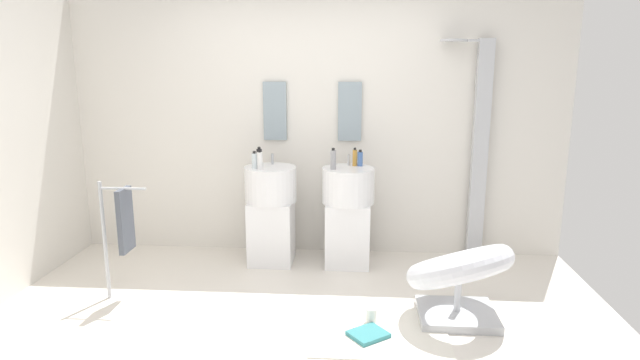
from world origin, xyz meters
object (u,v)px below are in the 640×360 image
(coffee_mug, at_px, (371,315))
(soap_bottle_blue, at_px, (360,159))
(shower_column, at_px, (478,146))
(soap_bottle_white, at_px, (260,160))
(pedestal_sink_left, at_px, (271,211))
(magazine_teal, at_px, (368,334))
(lounge_chair, at_px, (459,273))
(towel_rack, at_px, (122,223))
(soap_bottle_grey, at_px, (333,159))
(soap_bottle_black, at_px, (259,157))
(soap_bottle_clear, at_px, (254,161))
(soap_bottle_amber, at_px, (355,158))
(pedestal_sink_right, at_px, (348,213))

(coffee_mug, distance_m, soap_bottle_blue, 1.57)
(shower_column, height_order, soap_bottle_white, shower_column)
(pedestal_sink_left, bearing_deg, soap_bottle_white, -121.27)
(shower_column, relative_size, soap_bottle_blue, 13.70)
(magazine_teal, bearing_deg, shower_column, 20.47)
(shower_column, bearing_deg, lounge_chair, -105.81)
(towel_rack, bearing_deg, soap_bottle_grey, 27.20)
(pedestal_sink_left, distance_m, soap_bottle_black, 0.52)
(pedestal_sink_left, distance_m, soap_bottle_clear, 0.51)
(towel_rack, height_order, soap_bottle_white, soap_bottle_white)
(soap_bottle_white, distance_m, soap_bottle_grey, 0.65)
(soap_bottle_grey, height_order, soap_bottle_amber, soap_bottle_grey)
(soap_bottle_blue, bearing_deg, soap_bottle_clear, -168.34)
(coffee_mug, xyz_separation_m, soap_bottle_amber, (-0.14, 1.27, 0.92))
(lounge_chair, distance_m, coffee_mug, 0.70)
(pedestal_sink_left, bearing_deg, soap_bottle_grey, -6.30)
(towel_rack, height_order, soap_bottle_blue, soap_bottle_blue)
(soap_bottle_white, xyz_separation_m, soap_bottle_grey, (0.65, 0.05, 0.01))
(lounge_chair, height_order, soap_bottle_white, soap_bottle_white)
(shower_column, xyz_separation_m, soap_bottle_grey, (-1.33, -0.35, -0.08))
(magazine_teal, xyz_separation_m, soap_bottle_blue, (-0.07, 1.47, 0.95))
(pedestal_sink_right, bearing_deg, pedestal_sink_left, 180.00)
(magazine_teal, relative_size, soap_bottle_white, 1.38)
(pedestal_sink_left, bearing_deg, lounge_chair, -33.81)
(pedestal_sink_left, xyz_separation_m, soap_bottle_grey, (0.58, -0.06, 0.51))
(shower_column, relative_size, towel_rack, 2.16)
(soap_bottle_white, height_order, soap_bottle_grey, soap_bottle_grey)
(pedestal_sink_right, relative_size, magazine_teal, 4.24)
(pedestal_sink_left, relative_size, soap_bottle_grey, 5.35)
(lounge_chair, height_order, soap_bottle_black, soap_bottle_black)
(magazine_teal, xyz_separation_m, soap_bottle_grey, (-0.31, 1.30, 0.97))
(pedestal_sink_right, height_order, shower_column, shower_column)
(shower_column, distance_m, magazine_teal, 2.21)
(pedestal_sink_left, xyz_separation_m, shower_column, (1.91, 0.28, 0.59))
(towel_rack, bearing_deg, soap_bottle_black, 46.99)
(soap_bottle_white, bearing_deg, soap_bottle_clear, 151.92)
(soap_bottle_grey, xyz_separation_m, soap_bottle_amber, (0.19, 0.17, -0.01))
(lounge_chair, distance_m, soap_bottle_white, 1.96)
(coffee_mug, height_order, soap_bottle_amber, soap_bottle_amber)
(magazine_teal, bearing_deg, towel_rack, 128.10)
(pedestal_sink_left, bearing_deg, soap_bottle_clear, -144.60)
(towel_rack, xyz_separation_m, magazine_teal, (1.90, -0.48, -0.60))
(shower_column, bearing_deg, pedestal_sink_left, -171.61)
(pedestal_sink_left, height_order, soap_bottle_white, soap_bottle_white)
(lounge_chair, xyz_separation_m, soap_bottle_grey, (-0.96, 0.97, 0.65))
(soap_bottle_blue, bearing_deg, soap_bottle_black, -178.71)
(coffee_mug, xyz_separation_m, soap_bottle_blue, (-0.10, 1.27, 0.92))
(soap_bottle_amber, bearing_deg, soap_bottle_white, -165.04)
(soap_bottle_clear, xyz_separation_m, soap_bottle_blue, (0.94, 0.19, -0.00))
(pedestal_sink_right, distance_m, shower_column, 1.36)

